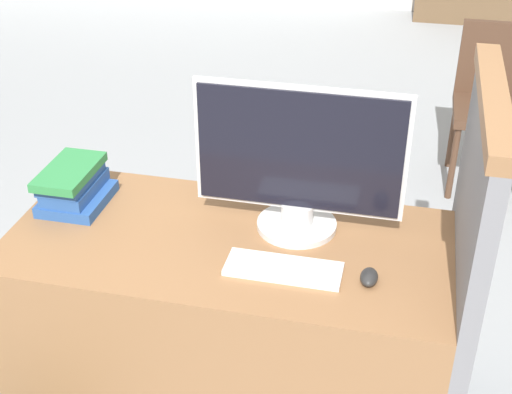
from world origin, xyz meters
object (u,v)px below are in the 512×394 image
(keyboard, at_px, (284,269))
(mouse, at_px, (369,277))
(monitor, at_px, (299,163))
(book_stack, at_px, (74,186))
(far_chair, at_px, (496,97))

(keyboard, height_order, mouse, mouse)
(monitor, height_order, book_stack, monitor)
(book_stack, bearing_deg, keyboard, -16.01)
(keyboard, relative_size, book_stack, 1.26)
(mouse, distance_m, book_stack, 1.03)
(book_stack, relative_size, far_chair, 0.31)
(book_stack, height_order, far_chair, book_stack)
(mouse, bearing_deg, keyboard, -179.13)
(keyboard, distance_m, mouse, 0.25)
(far_chair, bearing_deg, keyboard, -122.73)
(far_chair, bearing_deg, mouse, -116.71)
(book_stack, bearing_deg, monitor, 1.81)
(keyboard, height_order, far_chair, far_chair)
(book_stack, distance_m, far_chair, 2.49)
(book_stack, xyz_separation_m, far_chair, (1.52, 1.95, -0.33))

